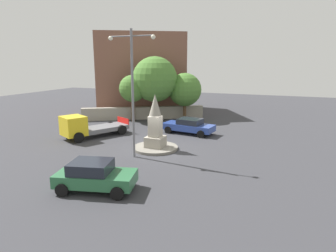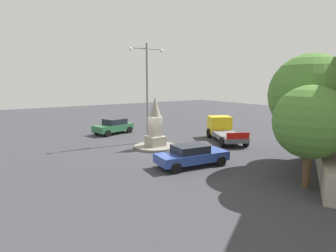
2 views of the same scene
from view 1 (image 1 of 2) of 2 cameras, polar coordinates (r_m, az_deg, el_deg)
ground_plane at (r=21.65m, az=-2.43°, el=-4.46°), size 80.00×80.00×0.00m
traffic_island at (r=21.62m, az=-2.44°, el=-4.22°), size 3.28×3.28×0.19m
monument at (r=21.18m, az=-2.48°, el=0.36°), size 1.27×1.27×3.83m
streetlamp at (r=19.09m, az=-6.88°, el=8.33°), size 3.25×0.28×8.24m
car_blue_parked_right at (r=26.09m, az=4.04°, el=0.04°), size 4.70×2.48×1.35m
car_green_parked_left at (r=15.17m, az=-13.98°, el=-9.25°), size 4.17×2.75×1.49m
truck_yellow_near_island at (r=25.40m, az=-15.49°, el=-0.21°), size 4.24×5.79×1.97m
stone_boundary_wall at (r=32.82m, az=-4.74°, el=2.53°), size 11.85×7.38×1.35m
corner_building at (r=38.18m, az=-5.51°, el=10.08°), size 13.32×12.71×9.55m
tree_near_wall at (r=31.40m, az=-6.85°, el=7.14°), size 2.83×2.83×4.90m
tree_mid_cluster at (r=32.11m, az=3.27°, el=7.00°), size 3.58×3.58×5.07m
tree_far_corner at (r=31.50m, az=-2.55°, el=8.99°), size 4.77×4.77×6.80m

